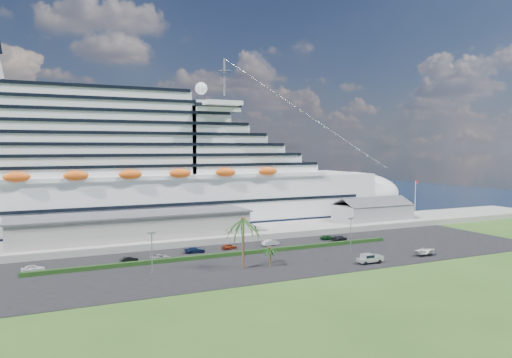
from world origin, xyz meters
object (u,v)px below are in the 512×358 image
cruise_ship (128,175)px  parked_car_3 (195,250)px  pickup_truck (370,258)px  boat_trailer (426,251)px

cruise_ship → parked_car_3: 44.70m
pickup_truck → cruise_ship: bearing=119.4°
parked_car_3 → pickup_truck: bearing=-124.3°
parked_car_3 → boat_trailer: 54.01m
pickup_truck → boat_trailer: 16.65m
parked_car_3 → boat_trailer: bearing=-112.2°
cruise_ship → boat_trailer: cruise_ship is taller
parked_car_3 → cruise_ship: bearing=16.5°
parked_car_3 → boat_trailer: (47.41, -25.85, 0.47)m
cruise_ship → pickup_truck: (38.10, -67.60, -15.43)m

